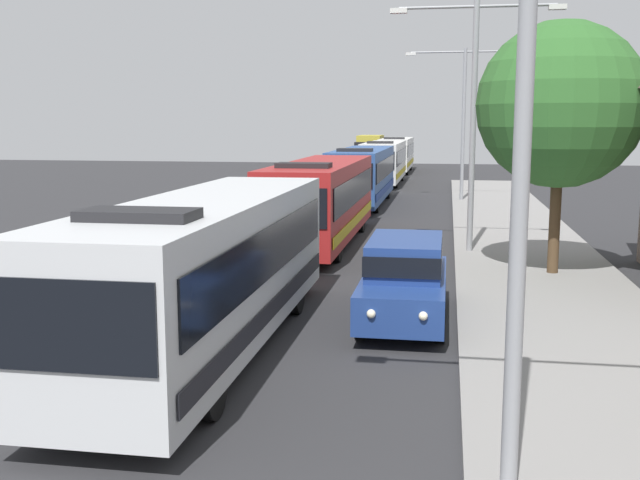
# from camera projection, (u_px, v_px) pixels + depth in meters

# --- Properties ---
(bus_lead) EXTENTS (2.58, 11.19, 3.21)m
(bus_lead) POSITION_uv_depth(u_px,v_px,m) (209.00, 267.00, 14.80)
(bus_lead) COLOR silver
(bus_lead) RESTS_ON ground_plane
(bus_second_in_line) EXTENTS (2.58, 11.75, 3.21)m
(bus_second_in_line) POSITION_uv_depth(u_px,v_px,m) (322.00, 199.00, 27.85)
(bus_second_in_line) COLOR maroon
(bus_second_in_line) RESTS_ON ground_plane
(bus_middle) EXTENTS (2.58, 12.05, 3.21)m
(bus_middle) POSITION_uv_depth(u_px,v_px,m) (363.00, 174.00, 41.12)
(bus_middle) COLOR #284C8C
(bus_middle) RESTS_ON ground_plane
(bus_fourth_in_line) EXTENTS (2.58, 11.33, 3.21)m
(bus_fourth_in_line) POSITION_uv_depth(u_px,v_px,m) (384.00, 161.00, 54.69)
(bus_fourth_in_line) COLOR silver
(bus_fourth_in_line) RESTS_ON ground_plane
(bus_rear) EXTENTS (2.58, 11.35, 3.21)m
(bus_rear) POSITION_uv_depth(u_px,v_px,m) (397.00, 153.00, 67.77)
(bus_rear) COLOR silver
(bus_rear) RESTS_ON ground_plane
(white_suv) EXTENTS (1.86, 5.10, 1.90)m
(white_suv) POSITION_uv_depth(u_px,v_px,m) (405.00, 276.00, 17.06)
(white_suv) COLOR navy
(white_suv) RESTS_ON ground_plane
(box_truck_oncoming) EXTENTS (2.35, 6.85, 3.15)m
(box_truck_oncoming) POSITION_uv_depth(u_px,v_px,m) (370.00, 150.00, 76.21)
(box_truck_oncoming) COLOR black
(box_truck_oncoming) RESTS_ON ground_plane
(streetlamp_near) EXTENTS (6.28, 0.28, 7.62)m
(streetlamp_near) POSITION_uv_depth(u_px,v_px,m) (525.00, 87.00, 8.11)
(streetlamp_near) COLOR gray
(streetlamp_near) RESTS_ON sidewalk
(streetlamp_mid) EXTENTS (5.65, 0.28, 8.30)m
(streetlamp_mid) POSITION_uv_depth(u_px,v_px,m) (474.00, 101.00, 24.94)
(streetlamp_mid) COLOR gray
(streetlamp_mid) RESTS_ON sidewalk
(streetlamp_far) EXTENTS (6.56, 0.28, 8.39)m
(streetlamp_far) POSITION_uv_depth(u_px,v_px,m) (464.00, 107.00, 41.81)
(streetlamp_far) COLOR gray
(streetlamp_far) RESTS_ON sidewalk
(roadside_tree) EXTENTS (4.73, 4.73, 7.21)m
(roadside_tree) POSITION_uv_depth(u_px,v_px,m) (560.00, 105.00, 21.22)
(roadside_tree) COLOR #4C3823
(roadside_tree) RESTS_ON sidewalk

